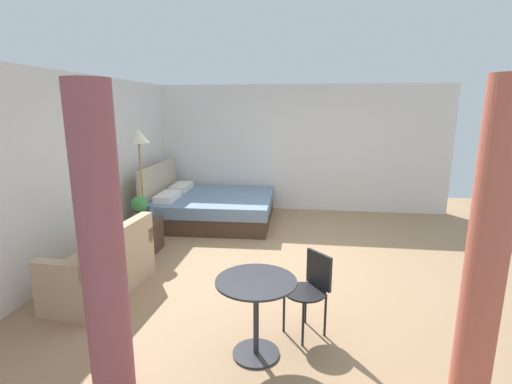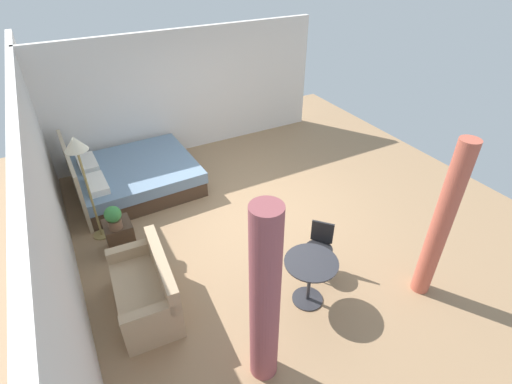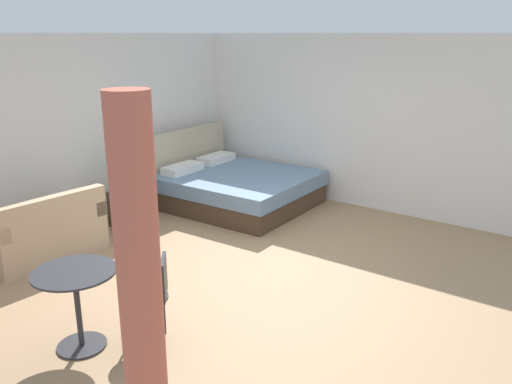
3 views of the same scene
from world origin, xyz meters
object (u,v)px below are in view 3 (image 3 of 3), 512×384
bed (234,187)px  vase (135,183)px  couch (45,234)px  balcony_table (76,294)px  floor_lamp (138,110)px  potted_plant (120,178)px  nightstand (129,208)px  cafe_chair_near_window (154,292)px

bed → vase: bearing=159.2°
couch → balcony_table: (-0.93, -1.96, 0.21)m
floor_lamp → balcony_table: size_ratio=2.53×
bed → potted_plant: bed is taller
balcony_table → floor_lamp: bearing=39.2°
vase → balcony_table: balcony_table is taller
couch → balcony_table: bearing=-115.4°
potted_plant → nightstand: bearing=-15.5°
nightstand → cafe_chair_near_window: cafe_chair_near_window is taller
balcony_table → cafe_chair_near_window: cafe_chair_near_window is taller
couch → floor_lamp: (1.85, 0.31, 1.27)m
bed → balcony_table: size_ratio=3.13×
couch → vase: 1.51m
potted_plant → cafe_chair_near_window: potted_plant is taller
floor_lamp → cafe_chair_near_window: 3.76m
couch → balcony_table: size_ratio=1.92×
vase → bed: bearing=-20.8°
vase → balcony_table: size_ratio=0.24×
potted_plant → vase: size_ratio=2.17×
potted_plant → vase: (0.22, -0.06, -0.12)m
vase → balcony_table: (-2.40, -1.99, -0.09)m
couch → potted_plant: bearing=4.3°
nightstand → floor_lamp: bearing=26.2°
bed → balcony_table: (-3.92, -1.41, 0.22)m
couch → potted_plant: (1.26, 0.10, 0.41)m
vase → floor_lamp: floor_lamp is taller
potted_plant → floor_lamp: size_ratio=0.21×
couch → cafe_chair_near_window: 2.49m
bed → balcony_table: bearing=-160.2°
bed → floor_lamp: floor_lamp is taller
potted_plant → vase: bearing=-15.5°
nightstand → vase: vase is taller
nightstand → cafe_chair_near_window: bearing=-126.5°
potted_plant → vase: 0.26m
bed → couch: 3.04m
bed → nightstand: (-1.63, 0.61, -0.03)m
bed → cafe_chair_near_window: bed is taller
cafe_chair_near_window → potted_plant: bearing=55.3°
couch → nightstand: size_ratio=2.73×
nightstand → balcony_table: size_ratio=0.70×
bed → potted_plant: size_ratio=5.93×
potted_plant → balcony_table: (-2.18, -2.05, -0.21)m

